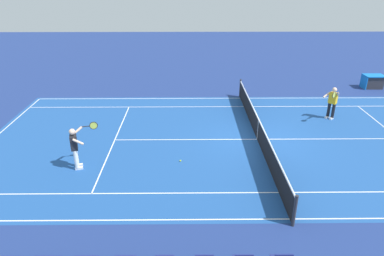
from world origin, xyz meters
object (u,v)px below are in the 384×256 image
(tennis_player_near, at_px, (75,146))
(tennis_player_far, at_px, (332,101))
(tennis_net, at_px, (258,129))
(equipment_cart_tarped, at_px, (373,81))
(tennis_ball, at_px, (180,161))

(tennis_player_near, relative_size, tennis_player_far, 1.00)
(tennis_player_far, bearing_deg, tennis_player_near, 22.53)
(tennis_net, bearing_deg, equipment_cart_tarped, -139.68)
(tennis_player_near, relative_size, equipment_cart_tarped, 1.36)
(tennis_player_far, bearing_deg, tennis_ball, 29.77)
(equipment_cart_tarped, bearing_deg, tennis_ball, 37.62)
(tennis_player_near, bearing_deg, tennis_ball, -173.67)
(tennis_net, relative_size, tennis_player_far, 6.89)
(tennis_ball, bearing_deg, tennis_player_far, -150.23)
(tennis_player_far, relative_size, tennis_ball, 25.71)
(tennis_player_near, xyz_separation_m, tennis_player_far, (-11.47, -4.76, -0.00))
(tennis_ball, height_order, equipment_cart_tarped, equipment_cart_tarped)
(tennis_player_far, bearing_deg, tennis_net, 29.78)
(tennis_net, relative_size, tennis_ball, 177.27)
(tennis_player_near, height_order, tennis_ball, tennis_player_near)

